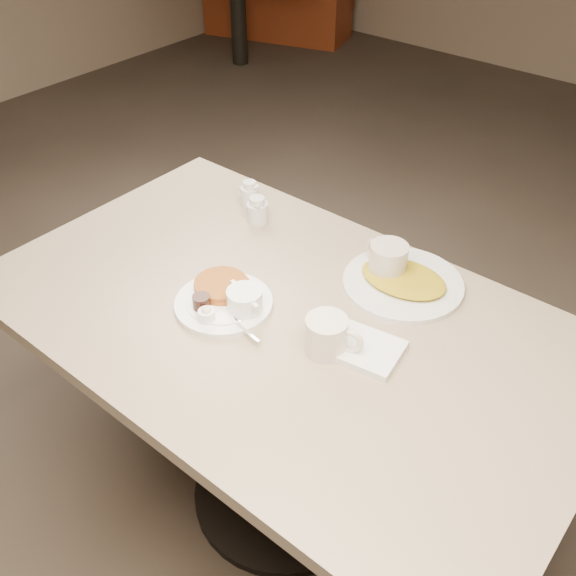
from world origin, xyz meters
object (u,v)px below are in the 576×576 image
Objects in this scene: diner_table at (283,363)px; coffee_mug_near at (328,335)px; main_plate at (227,299)px; creamer_left at (250,194)px; hash_plate at (403,282)px; creamer_right at (257,210)px; coffee_mug_far at (387,261)px.

diner_table is 10.24× the size of coffee_mug_near.
creamer_left reaches higher than main_plate.
hash_plate is at bearing 49.68° from main_plate.
main_plate is 2.17× the size of coffee_mug_near.
creamer_left is at bearing 146.09° from creamer_right.
coffee_mug_near is 1.78× the size of creamer_left.
coffee_mug_far is (0.11, 0.29, 0.22)m from diner_table.
main_plate is 0.48m from creamer_left.
coffee_mug_far is at bearing 98.57° from coffee_mug_near.
diner_table is 0.24m from main_plate.
diner_table is 4.71× the size of main_plate.
coffee_mug_far reaches higher than hash_plate.
diner_table is 0.38m from hash_plate.
creamer_left is 0.09m from creamer_right.
diner_table is at bearing 168.94° from coffee_mug_near.
main_plate is 2.11× the size of coffee_mug_far.
coffee_mug_near reaches higher than diner_table.
creamer_right reaches higher than diner_table.
hash_plate is (0.01, 0.31, -0.03)m from coffee_mug_near.
creamer_right is 0.49m from hash_plate.
coffee_mug_near is at bearing 6.38° from main_plate.
creamer_right is at bearing 120.54° from main_plate.
coffee_mug_far reaches higher than diner_table.
creamer_right is at bearing 147.71° from coffee_mug_near.
coffee_mug_far is at bearing -4.51° from creamer_left.
coffee_mug_near reaches higher than hash_plate.
creamer_right is at bearing -179.13° from hash_plate.
main_plate reaches higher than hash_plate.
main_plate reaches higher than diner_table.
creamer_right is (0.08, -0.05, -0.00)m from creamer_left.
creamer_left is 0.93× the size of creamer_right.
coffee_mug_near is at bearing -32.52° from creamer_left.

